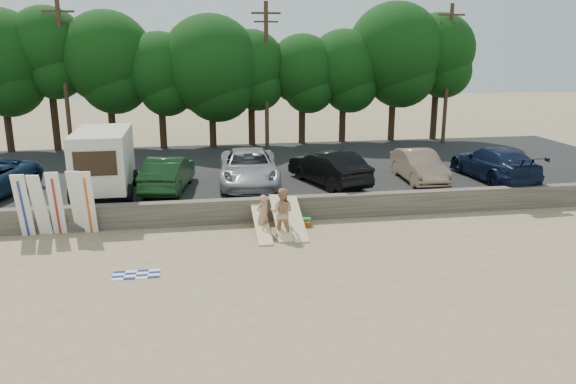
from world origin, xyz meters
name	(u,v)px	position (x,y,z in m)	size (l,w,h in m)	color
ground	(270,246)	(0.00, 0.00, 0.00)	(120.00, 120.00, 0.00)	tan
seawall	(260,210)	(0.00, 3.00, 0.50)	(44.00, 0.50, 1.00)	#6B6356
parking_lot	(244,173)	(0.00, 10.50, 0.35)	(44.00, 14.50, 0.70)	#282828
treeline	(229,59)	(-0.24, 17.47, 6.26)	(33.29, 6.85, 9.26)	#382616
utility_poles	(267,73)	(2.00, 16.00, 5.43)	(25.80, 0.26, 9.00)	#473321
box_trailer	(103,159)	(-6.60, 5.94, 2.30)	(2.61, 4.54, 2.85)	beige
car_1	(168,173)	(-3.86, 6.18, 1.49)	(1.66, 4.77, 1.57)	#133416
car_2	(249,168)	(-0.10, 6.60, 1.52)	(2.71, 5.89, 1.64)	#A2A2A7
car_3	(329,167)	(3.65, 6.03, 1.53)	(1.75, 5.01, 1.65)	black
car_4	(419,166)	(8.15, 5.96, 1.45)	(1.58, 4.53, 1.49)	#8F735B
car_5	(494,163)	(11.95, 5.68, 1.51)	(2.27, 5.58, 1.62)	black
surfboard_upright_0	(23,206)	(-9.11, 2.43, 1.28)	(0.50, 0.06, 2.60)	white
surfboard_upright_1	(39,205)	(-8.52, 2.40, 1.26)	(0.50, 0.06, 2.60)	white
surfboard_upright_2	(56,203)	(-7.94, 2.52, 1.28)	(0.50, 0.06, 2.60)	white
surfboard_upright_3	(77,202)	(-7.18, 2.58, 1.28)	(0.50, 0.06, 2.60)	white
surfboard_upright_4	(88,203)	(-6.76, 2.43, 1.28)	(0.50, 0.06, 2.60)	white
surfboard_low_0	(261,223)	(-0.15, 1.39, 0.43)	(0.56, 3.00, 0.07)	beige
surfboard_low_1	(281,217)	(0.64, 1.56, 0.57)	(0.56, 3.00, 0.07)	beige
surfboard_low_2	(295,218)	(1.21, 1.44, 0.54)	(0.56, 3.00, 0.07)	beige
beachgoer_a	(263,214)	(-0.09, 1.39, 0.79)	(0.57, 0.38, 1.58)	tan
beachgoer_b	(282,212)	(0.60, 0.95, 0.96)	(0.94, 0.73, 1.93)	tan
cooler	(306,222)	(1.77, 2.08, 0.16)	(0.38, 0.30, 0.32)	#268C3A
gear_bag	(307,224)	(1.76, 1.92, 0.11)	(0.30, 0.25, 0.22)	#C14C16
beach_towel	(136,275)	(-4.63, -1.97, 0.01)	(1.50, 1.50, 0.00)	white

